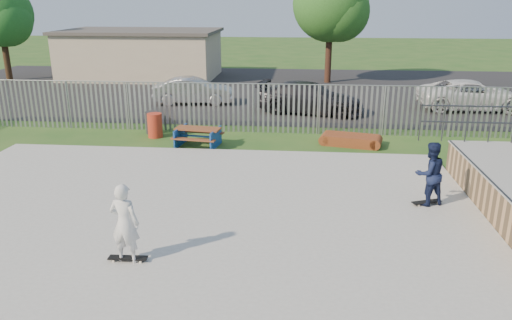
# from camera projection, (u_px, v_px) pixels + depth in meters

# --- Properties ---
(ground) EXTENTS (120.00, 120.00, 0.00)m
(ground) POSITION_uv_depth(u_px,v_px,m) (177.00, 227.00, 12.07)
(ground) COLOR #27531C
(ground) RESTS_ON ground
(concrete_slab) EXTENTS (15.00, 12.00, 0.15)m
(concrete_slab) POSITION_uv_depth(u_px,v_px,m) (177.00, 224.00, 12.04)
(concrete_slab) COLOR #A3A39D
(concrete_slab) RESTS_ON ground
(fence) EXTENTS (26.04, 16.02, 2.00)m
(fence) POSITION_uv_depth(u_px,v_px,m) (240.00, 137.00, 16.01)
(fence) COLOR gray
(fence) RESTS_ON ground
(picnic_table) EXTENTS (1.83, 1.58, 0.70)m
(picnic_table) POSITION_uv_depth(u_px,v_px,m) (198.00, 137.00, 18.48)
(picnic_table) COLOR brown
(picnic_table) RESTS_ON ground
(funbox) EXTENTS (2.06, 1.36, 0.38)m
(funbox) POSITION_uv_depth(u_px,v_px,m) (351.00, 140.00, 18.69)
(funbox) COLOR brown
(funbox) RESTS_ON ground
(trash_bin_red) EXTENTS (0.57, 0.57, 0.95)m
(trash_bin_red) POSITION_uv_depth(u_px,v_px,m) (155.00, 125.00, 19.64)
(trash_bin_red) COLOR #B22F1B
(trash_bin_red) RESTS_ON ground
(trash_bin_grey) EXTENTS (0.54, 0.54, 0.90)m
(trash_bin_grey) POSITION_uv_depth(u_px,v_px,m) (152.00, 122.00, 20.21)
(trash_bin_grey) COLOR #242427
(trash_bin_grey) RESTS_ON ground
(parking_lot) EXTENTS (40.00, 18.00, 0.02)m
(parking_lot) POSITION_uv_depth(u_px,v_px,m) (253.00, 89.00, 30.05)
(parking_lot) COLOR black
(parking_lot) RESTS_ON ground
(car_silver) EXTENTS (4.22, 1.85, 1.35)m
(car_silver) POSITION_uv_depth(u_px,v_px,m) (194.00, 91.00, 25.68)
(car_silver) COLOR #ABACB0
(car_silver) RESTS_ON parking_lot
(car_dark) EXTENTS (5.30, 3.02, 1.45)m
(car_dark) POSITION_uv_depth(u_px,v_px,m) (310.00, 98.00, 23.60)
(car_dark) COLOR black
(car_dark) RESTS_ON parking_lot
(car_white) EXTENTS (5.22, 2.53, 1.43)m
(car_white) POSITION_uv_depth(u_px,v_px,m) (472.00, 95.00, 24.32)
(car_white) COLOR white
(car_white) RESTS_ON parking_lot
(building) EXTENTS (10.40, 6.40, 3.20)m
(building) POSITION_uv_depth(u_px,v_px,m) (142.00, 54.00, 34.02)
(building) COLOR #C0AF93
(building) RESTS_ON ground
(tree_left) EXTENTS (4.07, 4.07, 6.28)m
(tree_left) POSITION_uv_depth(u_px,v_px,m) (0.00, 15.00, 31.79)
(tree_left) COLOR #3A2717
(tree_left) RESTS_ON ground
(tree_mid) EXTENTS (4.71, 4.71, 7.26)m
(tree_mid) POSITION_uv_depth(u_px,v_px,m) (331.00, 4.00, 30.87)
(tree_mid) COLOR #402519
(tree_mid) RESTS_ON ground
(skateboard_a) EXTENTS (0.82, 0.48, 0.08)m
(skateboard_a) POSITION_uv_depth(u_px,v_px,m) (426.00, 203.00, 13.00)
(skateboard_a) COLOR black
(skateboard_a) RESTS_ON concrete_slab
(skateboard_b) EXTENTS (0.81, 0.23, 0.08)m
(skateboard_b) POSITION_uv_depth(u_px,v_px,m) (128.00, 259.00, 10.21)
(skateboard_b) COLOR black
(skateboard_b) RESTS_ON concrete_slab
(skater_navy) EXTENTS (0.99, 0.89, 1.68)m
(skater_navy) POSITION_uv_depth(u_px,v_px,m) (430.00, 174.00, 12.75)
(skater_navy) COLOR #131B3C
(skater_navy) RESTS_ON concrete_slab
(skater_white) EXTENTS (0.66, 0.49, 1.68)m
(skater_white) POSITION_uv_depth(u_px,v_px,m) (125.00, 223.00, 9.96)
(skater_white) COLOR silver
(skater_white) RESTS_ON concrete_slab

